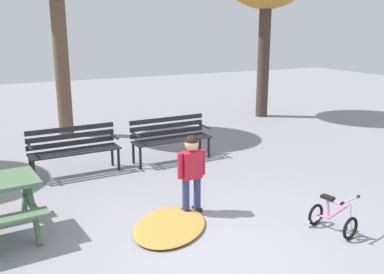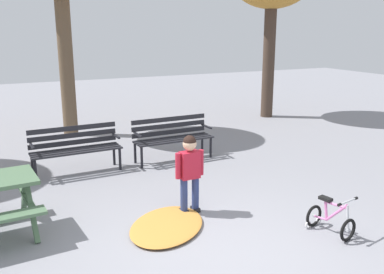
{
  "view_description": "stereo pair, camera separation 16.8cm",
  "coord_description": "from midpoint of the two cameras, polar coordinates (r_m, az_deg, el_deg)",
  "views": [
    {
      "loc": [
        -2.34,
        -3.86,
        2.6
      ],
      "look_at": [
        0.75,
        2.23,
        0.85
      ],
      "focal_mm": 40.19,
      "sensor_mm": 36.0,
      "label": 1
    },
    {
      "loc": [
        -2.19,
        -3.93,
        2.6
      ],
      "look_at": [
        0.75,
        2.23,
        0.85
      ],
      "focal_mm": 40.19,
      "sensor_mm": 36.0,
      "label": 2
    }
  ],
  "objects": [
    {
      "name": "park_bench_far_left",
      "position": [
        8.07,
        -16.02,
        -1.2
      ],
      "size": [
        1.62,
        0.52,
        0.85
      ],
      "color": "#232328",
      "rests_on": "ground"
    },
    {
      "name": "leaf_pile",
      "position": [
        5.85,
        -3.81,
        -11.68
      ],
      "size": [
        1.55,
        1.57,
        0.07
      ],
      "primitive_type": "ellipsoid",
      "rotation": [
        0.0,
        0.0,
        0.82
      ],
      "color": "#C68438",
      "rests_on": "ground"
    },
    {
      "name": "park_bench_left",
      "position": [
        8.58,
        -3.49,
        0.26
      ],
      "size": [
        1.61,
        0.51,
        0.85
      ],
      "color": "#232328",
      "rests_on": "ground"
    },
    {
      "name": "child_standing",
      "position": [
        6.06,
        -0.86,
        -4.08
      ],
      "size": [
        0.44,
        0.19,
        1.15
      ],
      "color": "navy",
      "rests_on": "ground"
    },
    {
      "name": "ground",
      "position": [
        5.2,
        2.93,
        -15.63
      ],
      "size": [
        36.0,
        36.0,
        0.0
      ],
      "primitive_type": "plane",
      "color": "gray"
    },
    {
      "name": "kids_bicycle",
      "position": [
        5.94,
        17.36,
        -10.17
      ],
      "size": [
        0.45,
        0.61,
        0.54
      ],
      "color": "black",
      "rests_on": "ground"
    }
  ]
}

